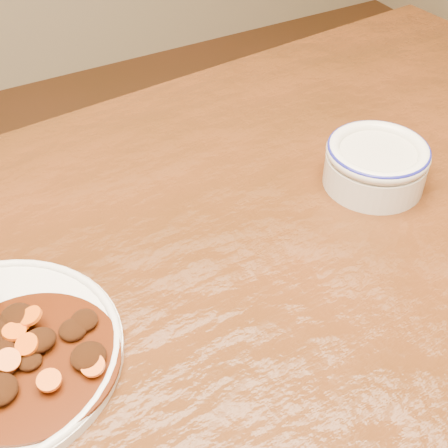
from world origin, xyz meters
TOP-DOWN VIEW (x-y plane):
  - dining_table at (-0.00, 0.00)m, footprint 1.57×1.03m
  - mince_stew at (-0.17, 0.05)m, footprint 0.16×0.16m
  - dip_bowl at (0.28, 0.11)m, footprint 0.12×0.12m

SIDE VIEW (x-z plane):
  - dining_table at x=0.00m, z-range 0.30..1.05m
  - mince_stew at x=-0.17m, z-range 0.76..0.78m
  - dip_bowl at x=0.28m, z-range 0.75..0.81m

